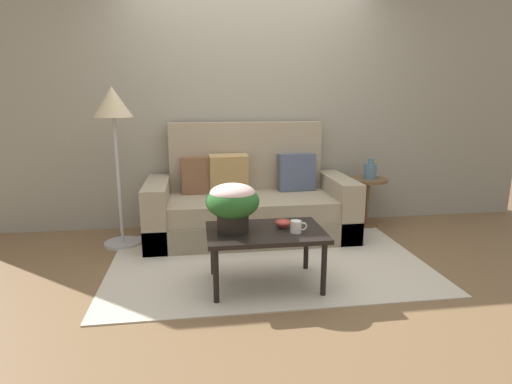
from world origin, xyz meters
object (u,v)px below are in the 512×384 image
(floor_lamp, at_px, (114,119))
(couch, at_px, (249,204))
(coffee_mug, at_px, (296,227))
(potted_plant, at_px, (233,202))
(side_table, at_px, (367,193))
(table_vase, at_px, (370,171))
(coffee_table, at_px, (265,236))
(snack_bowl, at_px, (283,223))

(floor_lamp, bearing_deg, couch, 5.44)
(floor_lamp, height_order, coffee_mug, floor_lamp)
(potted_plant, height_order, coffee_mug, potted_plant)
(floor_lamp, distance_m, potted_plant, 1.52)
(couch, bearing_deg, potted_plant, -103.09)
(side_table, xyz_separation_m, floor_lamp, (-2.54, -0.24, 0.83))
(side_table, height_order, coffee_mug, side_table)
(floor_lamp, height_order, table_vase, floor_lamp)
(coffee_mug, distance_m, table_vase, 1.79)
(side_table, relative_size, coffee_mug, 4.32)
(couch, distance_m, coffee_table, 1.18)
(floor_lamp, xyz_separation_m, coffee_mug, (1.42, -1.14, -0.72))
(couch, bearing_deg, coffee_table, -91.60)
(coffee_table, distance_m, coffee_mug, 0.25)
(coffee_table, bearing_deg, floor_lamp, 138.74)
(table_vase, bearing_deg, floor_lamp, -174.90)
(coffee_mug, distance_m, snack_bowl, 0.15)
(floor_lamp, height_order, potted_plant, floor_lamp)
(side_table, height_order, table_vase, table_vase)
(potted_plant, distance_m, table_vase, 2.03)
(floor_lamp, distance_m, table_vase, 2.63)
(couch, bearing_deg, coffee_mug, -81.95)
(couch, distance_m, potted_plant, 1.22)
(potted_plant, xyz_separation_m, coffee_mug, (0.45, -0.11, -0.17))
(couch, bearing_deg, floor_lamp, -174.56)
(side_table, bearing_deg, floor_lamp, -174.55)
(coffee_table, bearing_deg, potted_plant, 174.43)
(coffee_table, distance_m, side_table, 1.87)
(table_vase, bearing_deg, coffee_mug, -129.72)
(floor_lamp, relative_size, coffee_mug, 12.07)
(table_vase, bearing_deg, potted_plant, -141.47)
(coffee_table, xyz_separation_m, table_vase, (1.35, 1.28, 0.23))
(coffee_mug, bearing_deg, table_vase, 50.28)
(couch, height_order, coffee_mug, couch)
(snack_bowl, bearing_deg, table_vase, 45.68)
(couch, relative_size, coffee_table, 2.37)
(coffee_mug, height_order, snack_bowl, coffee_mug)
(coffee_table, bearing_deg, couch, 88.40)
(side_table, distance_m, table_vase, 0.25)
(potted_plant, bearing_deg, coffee_mug, -13.69)
(side_table, relative_size, table_vase, 2.46)
(potted_plant, distance_m, snack_bowl, 0.42)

